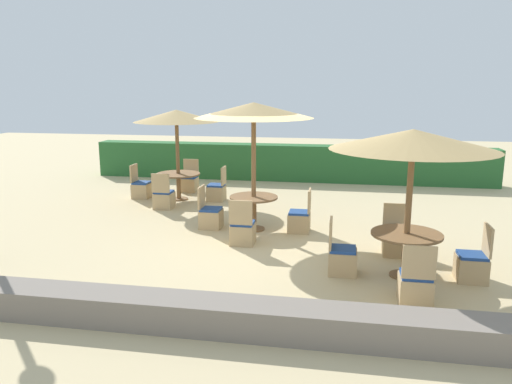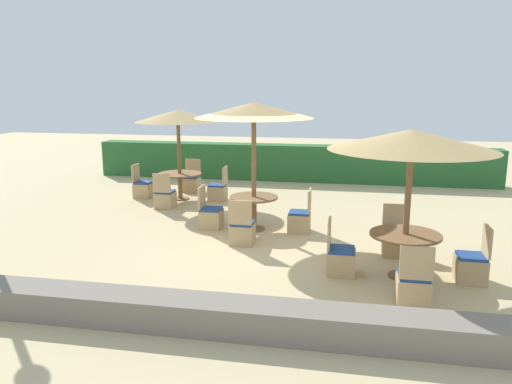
% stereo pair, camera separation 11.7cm
% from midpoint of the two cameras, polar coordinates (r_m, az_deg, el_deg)
% --- Properties ---
extents(ground_plane, '(40.00, 40.00, 0.00)m').
position_cam_midpoint_polar(ground_plane, '(10.04, -0.31, -5.74)').
color(ground_plane, '#C6B284').
extents(hedge_row, '(13.00, 0.70, 1.17)m').
position_cam_midpoint_polar(hedge_row, '(16.41, 4.22, 3.37)').
color(hedge_row, '#28602D').
rests_on(hedge_row, ground_plane).
extents(stone_border, '(10.00, 0.56, 0.41)m').
position_cam_midpoint_polar(stone_border, '(6.64, -6.61, -13.66)').
color(stone_border, slate).
rests_on(stone_border, ground_plane).
extents(parasol_center, '(2.50, 2.50, 2.73)m').
position_cam_midpoint_polar(parasol_center, '(10.47, 0.07, 9.26)').
color(parasol_center, brown).
rests_on(parasol_center, ground_plane).
extents(round_table_center, '(1.04, 1.04, 0.74)m').
position_cam_midpoint_polar(round_table_center, '(10.75, 0.07, -1.34)').
color(round_table_center, brown).
rests_on(round_table_center, ground_plane).
extents(patio_chair_center_west, '(0.46, 0.46, 0.93)m').
position_cam_midpoint_polar(patio_chair_center_west, '(10.99, -4.91, -2.77)').
color(patio_chair_center_west, tan).
rests_on(patio_chair_center_west, ground_plane).
extents(patio_chair_center_east, '(0.46, 0.46, 0.93)m').
position_cam_midpoint_polar(patio_chair_center_east, '(10.70, 5.37, -3.20)').
color(patio_chair_center_east, tan).
rests_on(patio_chair_center_east, ground_plane).
extents(patio_chair_center_south, '(0.46, 0.46, 0.93)m').
position_cam_midpoint_polar(patio_chair_center_south, '(9.85, -1.24, -4.51)').
color(patio_chair_center_south, tan).
rests_on(patio_chair_center_south, ground_plane).
extents(parasol_back_left, '(2.28, 2.28, 2.44)m').
position_cam_midpoint_polar(parasol_back_left, '(13.56, -8.67, 8.55)').
color(parasol_back_left, brown).
rests_on(parasol_back_left, ground_plane).
extents(round_table_back_left, '(1.19, 1.19, 0.73)m').
position_cam_midpoint_polar(round_table_back_left, '(13.76, -8.45, 1.59)').
color(round_table_back_left, brown).
rests_on(round_table_back_left, ground_plane).
extents(patio_chair_back_left_west, '(0.46, 0.46, 0.93)m').
position_cam_midpoint_polar(patio_chair_back_left_west, '(14.24, -12.58, 0.43)').
color(patio_chair_back_left_west, tan).
rests_on(patio_chair_back_left_west, ground_plane).
extents(patio_chair_back_left_south, '(0.46, 0.46, 0.93)m').
position_cam_midpoint_polar(patio_chair_back_left_south, '(12.88, -10.10, -0.69)').
color(patio_chair_back_left_south, tan).
rests_on(patio_chair_back_left_south, ground_plane).
extents(patio_chair_back_left_east, '(0.46, 0.46, 0.93)m').
position_cam_midpoint_polar(patio_chair_back_left_east, '(13.57, -4.09, 0.12)').
color(patio_chair_back_left_east, tan).
rests_on(patio_chair_back_left_east, ground_plane).
extents(patio_chair_back_left_north, '(0.46, 0.46, 0.93)m').
position_cam_midpoint_polar(patio_chair_back_left_north, '(14.84, -7.19, 1.10)').
color(patio_chair_back_left_north, tan).
rests_on(patio_chair_back_left_north, ground_plane).
extents(parasol_front_right, '(2.61, 2.61, 2.42)m').
position_cam_midpoint_polar(parasol_front_right, '(8.14, 17.77, 5.65)').
color(parasol_front_right, brown).
rests_on(parasol_front_right, ground_plane).
extents(round_table_front_right, '(1.14, 1.14, 0.74)m').
position_cam_midpoint_polar(round_table_front_right, '(8.47, 17.05, -5.50)').
color(round_table_front_right, brown).
rests_on(round_table_front_right, ground_plane).
extents(patio_chair_front_right_south, '(0.46, 0.46, 0.93)m').
position_cam_midpoint_polar(patio_chair_front_right_south, '(7.61, 17.95, -10.29)').
color(patio_chair_front_right_south, tan).
rests_on(patio_chair_front_right_south, ground_plane).
extents(patio_chair_front_right_north, '(0.46, 0.46, 0.93)m').
position_cam_midpoint_polar(patio_chair_front_right_north, '(9.60, 15.93, -5.44)').
color(patio_chair_front_right_north, tan).
rests_on(patio_chair_front_right_north, ground_plane).
extents(patio_chair_front_right_west, '(0.46, 0.46, 0.93)m').
position_cam_midpoint_polar(patio_chair_front_right_west, '(8.47, 9.98, -7.52)').
color(patio_chair_front_right_west, tan).
rests_on(patio_chair_front_right_west, ground_plane).
extents(patio_chair_front_right_east, '(0.46, 0.46, 0.93)m').
position_cam_midpoint_polar(patio_chair_front_right_east, '(8.76, 23.78, -7.74)').
color(patio_chair_front_right_east, tan).
rests_on(patio_chair_front_right_east, ground_plane).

